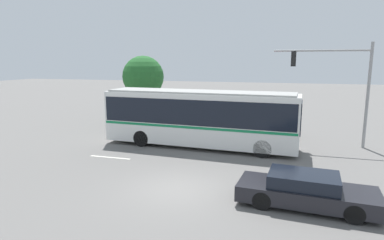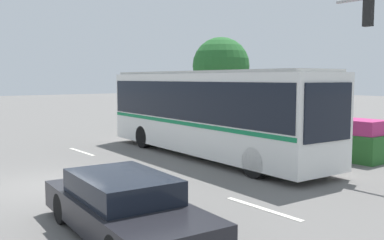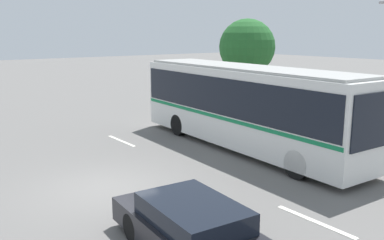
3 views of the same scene
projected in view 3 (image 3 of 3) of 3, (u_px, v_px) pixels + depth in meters
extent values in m
plane|color=slate|center=(106.00, 188.00, 13.09)|extent=(140.00, 140.00, 0.00)
cube|color=silver|center=(244.00, 106.00, 17.42)|extent=(11.84, 3.11, 3.09)
cube|color=black|center=(244.00, 94.00, 17.32)|extent=(11.61, 3.13, 1.48)
cube|color=#147A47|center=(244.00, 115.00, 17.50)|extent=(11.72, 3.13, 0.14)
cube|color=black|center=(373.00, 121.00, 12.58)|extent=(0.18, 2.09, 1.73)
cube|color=#9D9D99|center=(245.00, 67.00, 17.10)|extent=(11.36, 2.88, 0.10)
cylinder|color=black|center=(339.00, 154.00, 15.05)|extent=(1.02, 0.35, 1.00)
cylinder|color=black|center=(298.00, 164.00, 13.86)|extent=(1.02, 0.35, 1.00)
cylinder|color=black|center=(215.00, 120.00, 21.03)|extent=(1.02, 0.35, 1.00)
cylinder|color=black|center=(179.00, 125.00, 19.85)|extent=(1.02, 0.35, 1.00)
cube|color=black|center=(196.00, 238.00, 8.94)|extent=(4.99, 2.24, 0.58)
cube|color=black|center=(193.00, 213.00, 8.93)|extent=(2.55, 1.82, 0.47)
cylinder|color=black|center=(192.00, 211.00, 10.59)|extent=(0.68, 0.27, 0.67)
cylinder|color=black|center=(133.00, 227.00, 9.74)|extent=(0.68, 0.27, 0.67)
cube|color=#286028|center=(329.00, 129.00, 18.89)|extent=(7.71, 1.42, 1.05)
cube|color=#B22D6B|center=(330.00, 112.00, 18.73)|extent=(7.56, 1.35, 0.54)
cylinder|color=brown|center=(246.00, 88.00, 26.68)|extent=(0.25, 0.25, 2.66)
sphere|color=#236028|center=(247.00, 47.00, 26.15)|extent=(3.50, 3.50, 3.50)
cube|color=silver|center=(121.00, 141.00, 18.84)|extent=(2.40, 0.16, 0.01)
cube|color=silver|center=(315.00, 221.00, 10.77)|extent=(2.40, 0.16, 0.01)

